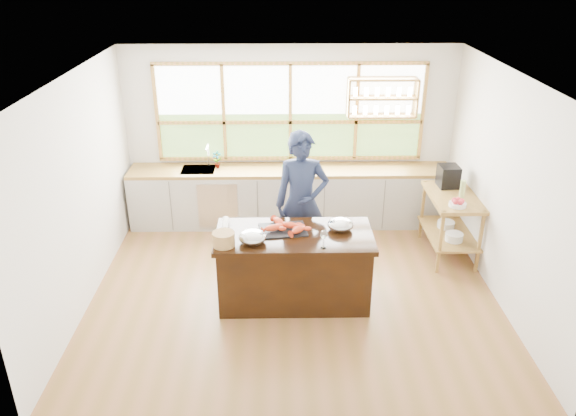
{
  "coord_description": "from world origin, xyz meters",
  "views": [
    {
      "loc": [
        -0.17,
        -6.03,
        3.94
      ],
      "look_at": [
        -0.07,
        0.15,
        1.08
      ],
      "focal_mm": 35.0,
      "sensor_mm": 36.0,
      "label": 1
    }
  ],
  "objects_px": {
    "island": "(294,267)",
    "wicker_basket": "(224,239)",
    "cook": "(302,203)",
    "espresso_machine": "(448,176)"
  },
  "relations": [
    {
      "from": "island",
      "to": "wicker_basket",
      "type": "relative_size",
      "value": 7.29
    },
    {
      "from": "cook",
      "to": "wicker_basket",
      "type": "relative_size",
      "value": 7.5
    },
    {
      "from": "cook",
      "to": "espresso_machine",
      "type": "bearing_deg",
      "value": 16.23
    },
    {
      "from": "wicker_basket",
      "to": "island",
      "type": "bearing_deg",
      "value": 18.21
    },
    {
      "from": "cook",
      "to": "wicker_basket",
      "type": "height_order",
      "value": "cook"
    },
    {
      "from": "island",
      "to": "wicker_basket",
      "type": "height_order",
      "value": "wicker_basket"
    },
    {
      "from": "island",
      "to": "wicker_basket",
      "type": "bearing_deg",
      "value": -161.79
    },
    {
      "from": "island",
      "to": "cook",
      "type": "relative_size",
      "value": 0.97
    },
    {
      "from": "island",
      "to": "espresso_machine",
      "type": "height_order",
      "value": "espresso_machine"
    },
    {
      "from": "island",
      "to": "cook",
      "type": "xyz_separation_m",
      "value": [
        0.12,
        0.77,
        0.5
      ]
    }
  ]
}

